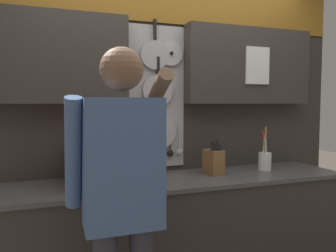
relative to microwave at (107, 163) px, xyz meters
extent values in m
cube|color=#38332D|center=(0.54, -0.03, -0.61)|extent=(2.55, 0.57, 0.88)
cube|color=#4C4C4C|center=(0.54, -0.03, -0.16)|extent=(2.58, 0.60, 0.03)
cube|color=#38332D|center=(0.54, 0.27, 0.18)|extent=(3.15, 0.04, 2.47)
cube|color=#99661E|center=(0.54, 0.24, 1.23)|extent=(3.11, 0.02, 0.37)
cube|color=#38332D|center=(-0.28, 0.17, 0.72)|extent=(0.92, 0.16, 0.64)
cube|color=#38332D|center=(1.24, 0.17, 0.72)|extent=(1.14, 0.16, 0.64)
cube|color=#B2B2B2|center=(0.43, 0.24, 0.46)|extent=(0.49, 0.01, 1.12)
cylinder|color=#B7B7BC|center=(0.42, 0.22, 0.79)|extent=(0.23, 0.02, 0.23)
cube|color=black|center=(0.42, 0.21, 0.98)|extent=(0.02, 0.02, 0.16)
cylinder|color=#B7B7BC|center=(0.44, 0.22, 0.51)|extent=(0.25, 0.02, 0.25)
cube|color=black|center=(0.44, 0.21, 0.70)|extent=(0.02, 0.02, 0.14)
cylinder|color=#B7B7BC|center=(0.45, 0.22, 0.19)|extent=(0.29, 0.02, 0.29)
cube|color=black|center=(0.45, 0.21, 0.42)|extent=(0.02, 0.02, 0.17)
cylinder|color=silver|center=(0.55, 0.22, 0.81)|extent=(0.19, 0.01, 0.19)
sphere|color=black|center=(0.55, 0.20, 0.81)|extent=(0.03, 0.03, 0.03)
cylinder|color=silver|center=(0.23, 0.22, 0.14)|extent=(0.01, 0.01, 0.22)
ellipsoid|color=silver|center=(0.23, 0.22, 0.01)|extent=(0.04, 0.01, 0.04)
cylinder|color=silver|center=(0.31, 0.22, 0.15)|extent=(0.01, 0.01, 0.19)
ellipsoid|color=silver|center=(0.31, 0.22, 0.05)|extent=(0.05, 0.01, 0.05)
cylinder|color=red|center=(0.39, 0.22, 0.15)|extent=(0.01, 0.01, 0.19)
ellipsoid|color=red|center=(0.39, 0.22, 0.04)|extent=(0.04, 0.01, 0.03)
cylinder|color=silver|center=(0.47, 0.22, 0.16)|extent=(0.01, 0.01, 0.18)
ellipsoid|color=silver|center=(0.47, 0.22, 0.05)|extent=(0.05, 0.01, 0.05)
cylinder|color=black|center=(0.55, 0.22, 0.13)|extent=(0.01, 0.01, 0.23)
ellipsoid|color=black|center=(0.55, 0.22, 0.00)|extent=(0.06, 0.01, 0.05)
cylinder|color=silver|center=(0.63, 0.22, 0.14)|extent=(0.01, 0.01, 0.22)
ellipsoid|color=silver|center=(0.63, 0.22, 0.02)|extent=(0.06, 0.01, 0.05)
cube|color=white|center=(1.27, 0.08, 0.72)|extent=(0.22, 0.02, 0.31)
cube|color=red|center=(0.00, 0.00, 0.00)|extent=(0.53, 0.34, 0.29)
cube|color=black|center=(-0.06, -0.17, 0.00)|extent=(0.29, 0.01, 0.18)
cube|color=#333338|center=(0.18, -0.17, 0.00)|extent=(0.12, 0.01, 0.21)
cube|color=brown|center=(0.83, 0.00, -0.05)|extent=(0.13, 0.16, 0.19)
cylinder|color=black|center=(0.79, -0.03, 0.08)|extent=(0.02, 0.03, 0.07)
cylinder|color=black|center=(0.81, -0.03, 0.08)|extent=(0.02, 0.03, 0.07)
cylinder|color=black|center=(0.82, -0.03, 0.07)|extent=(0.02, 0.03, 0.06)
cylinder|color=black|center=(0.83, -0.03, 0.09)|extent=(0.02, 0.03, 0.08)
cylinder|color=black|center=(0.85, -0.03, 0.08)|extent=(0.02, 0.03, 0.07)
cylinder|color=black|center=(0.86, -0.03, 0.07)|extent=(0.02, 0.03, 0.05)
cylinder|color=white|center=(1.30, 0.00, -0.07)|extent=(0.11, 0.11, 0.15)
cylinder|color=silver|center=(1.29, 0.01, 0.01)|extent=(0.02, 0.03, 0.20)
cylinder|color=red|center=(1.31, 0.01, 0.05)|extent=(0.03, 0.06, 0.27)
cylinder|color=tan|center=(1.30, -0.01, 0.01)|extent=(0.03, 0.03, 0.19)
cylinder|color=tan|center=(1.32, 0.02, 0.06)|extent=(0.02, 0.02, 0.30)
cylinder|color=silver|center=(1.30, -0.01, 0.01)|extent=(0.05, 0.04, 0.19)
cylinder|color=tan|center=(1.30, 0.00, 0.03)|extent=(0.05, 0.05, 0.23)
cube|color=#4C6B9E|center=(-0.03, -0.68, 0.12)|extent=(0.38, 0.22, 0.64)
sphere|color=brown|center=(-0.03, -0.68, 0.57)|extent=(0.21, 0.21, 0.21)
cylinder|color=#4C6B9E|center=(-0.26, -0.64, 0.17)|extent=(0.08, 0.25, 0.57)
cylinder|color=brown|center=(0.20, -0.44, 0.42)|extent=(0.08, 0.53, 0.35)
camera|label=1|loc=(-0.35, -2.26, 0.41)|focal=35.00mm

